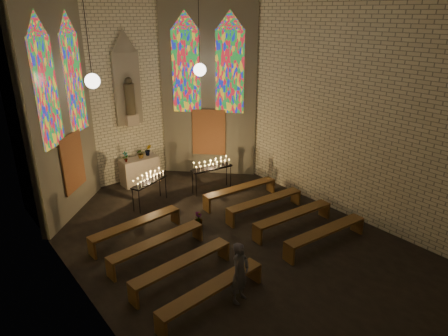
{
  "coord_description": "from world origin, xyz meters",
  "views": [
    {
      "loc": [
        -6.16,
        -7.41,
        6.1
      ],
      "look_at": [
        0.27,
        0.7,
        2.01
      ],
      "focal_mm": 32.0,
      "sensor_mm": 36.0,
      "label": 1
    }
  ],
  "objects_px": {
    "votive_stand_left": "(149,180)",
    "altar": "(140,171)",
    "aisle_flower_pot": "(198,219)",
    "visitor": "(240,273)",
    "votive_stand_right": "(212,166)"
  },
  "relations": [
    {
      "from": "aisle_flower_pot",
      "to": "votive_stand_left",
      "type": "height_order",
      "value": "votive_stand_left"
    },
    {
      "from": "aisle_flower_pot",
      "to": "visitor",
      "type": "xyz_separation_m",
      "value": [
        -1.2,
        -3.33,
        0.51
      ]
    },
    {
      "from": "altar",
      "to": "votive_stand_left",
      "type": "bearing_deg",
      "value": -107.71
    },
    {
      "from": "aisle_flower_pot",
      "to": "visitor",
      "type": "relative_size",
      "value": 0.31
    },
    {
      "from": "altar",
      "to": "aisle_flower_pot",
      "type": "height_order",
      "value": "altar"
    },
    {
      "from": "votive_stand_right",
      "to": "visitor",
      "type": "bearing_deg",
      "value": -114.23
    },
    {
      "from": "altar",
      "to": "visitor",
      "type": "height_order",
      "value": "visitor"
    },
    {
      "from": "altar",
      "to": "aisle_flower_pot",
      "type": "bearing_deg",
      "value": -92.07
    },
    {
      "from": "aisle_flower_pot",
      "to": "visitor",
      "type": "distance_m",
      "value": 3.57
    },
    {
      "from": "altar",
      "to": "votive_stand_left",
      "type": "xyz_separation_m",
      "value": [
        -0.59,
        -1.85,
        0.4
      ]
    },
    {
      "from": "altar",
      "to": "votive_stand_right",
      "type": "relative_size",
      "value": 0.9
    },
    {
      "from": "votive_stand_left",
      "to": "votive_stand_right",
      "type": "bearing_deg",
      "value": -30.38
    },
    {
      "from": "altar",
      "to": "aisle_flower_pot",
      "type": "distance_m",
      "value": 4.04
    },
    {
      "from": "votive_stand_left",
      "to": "altar",
      "type": "bearing_deg",
      "value": 51.54
    },
    {
      "from": "altar",
      "to": "votive_stand_right",
      "type": "height_order",
      "value": "votive_stand_right"
    }
  ]
}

